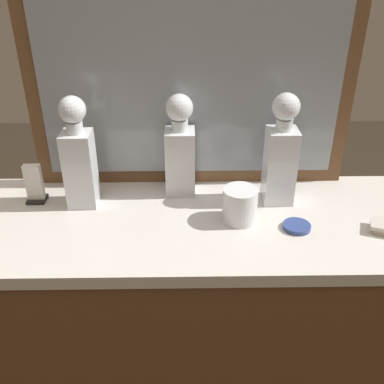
{
  "coord_description": "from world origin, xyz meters",
  "views": [
    {
      "loc": [
        -0.02,
        -0.97,
        1.5
      ],
      "look_at": [
        0.0,
        0.0,
        0.95
      ],
      "focal_mm": 41.52,
      "sensor_mm": 36.0,
      "label": 1
    }
  ],
  "objects": [
    {
      "name": "crystal_decanter_right",
      "position": [
        0.24,
        0.09,
        0.99
      ],
      "size": [
        0.08,
        0.08,
        0.31
      ],
      "color": "white",
      "rests_on": "dresser"
    },
    {
      "name": "crystal_decanter_center",
      "position": [
        -0.03,
        0.15,
        0.98
      ],
      "size": [
        0.08,
        0.08,
        0.29
      ],
      "color": "white",
      "rests_on": "dresser"
    },
    {
      "name": "crystal_tumbler_far_left",
      "position": [
        0.12,
        -0.01,
        0.91
      ],
      "size": [
        0.09,
        0.09,
        0.09
      ],
      "color": "white",
      "rests_on": "dresser"
    },
    {
      "name": "porcelain_dish",
      "position": [
        0.26,
        -0.05,
        0.87
      ],
      "size": [
        0.07,
        0.07,
        0.01
      ],
      "color": "#33478C",
      "rests_on": "dresser"
    },
    {
      "name": "napkin_holder",
      "position": [
        -0.43,
        0.1,
        0.92
      ],
      "size": [
        0.05,
        0.05,
        0.11
      ],
      "color": "black",
      "rests_on": "dresser"
    },
    {
      "name": "dresser_mirror",
      "position": [
        0.0,
        0.21,
        1.26
      ],
      "size": [
        0.89,
        0.03,
        0.78
      ],
      "color": "brown",
      "rests_on": "dresser"
    },
    {
      "name": "dresser",
      "position": [
        0.0,
        0.0,
        0.44
      ],
      "size": [
        1.19,
        0.46,
        0.87
      ],
      "color": "brown",
      "rests_on": "ground_plane"
    },
    {
      "name": "crystal_decanter_far_left",
      "position": [
        -0.3,
        0.08,
        0.99
      ],
      "size": [
        0.08,
        0.08,
        0.3
      ],
      "color": "white",
      "rests_on": "dresser"
    }
  ]
}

